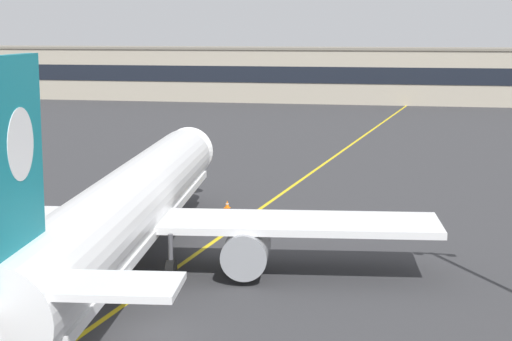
% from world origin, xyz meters
% --- Properties ---
extents(ground_plane, '(400.00, 400.00, 0.00)m').
position_xyz_m(ground_plane, '(0.00, 0.00, 0.00)').
color(ground_plane, '#353538').
extents(taxiway_centreline, '(14.43, 179.47, 0.01)m').
position_xyz_m(taxiway_centreline, '(0.00, 30.00, 0.00)').
color(taxiway_centreline, yellow).
rests_on(taxiway_centreline, ground).
extents(airliner_foreground, '(32.35, 41.46, 11.65)m').
position_xyz_m(airliner_foreground, '(-3.75, 8.35, 3.37)').
color(airliner_foreground, white).
rests_on(airliner_foreground, ground).
extents(safety_cone_by_nose_gear, '(0.44, 0.44, 0.55)m').
position_xyz_m(safety_cone_by_nose_gear, '(-2.69, 25.46, 0.26)').
color(safety_cone_by_nose_gear, orange).
rests_on(safety_cone_by_nose_gear, ground).
extents(terminal_building, '(166.87, 12.40, 9.57)m').
position_xyz_m(terminal_building, '(9.90, 118.88, 4.79)').
color(terminal_building, '#B2A893').
rests_on(terminal_building, ground).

